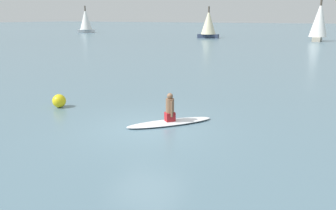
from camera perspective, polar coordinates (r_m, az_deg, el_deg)
The scene contains 7 objects.
ground_plane at distance 11.67m, azimuth -3.75°, elevation -3.96°, with size 400.00×400.00×0.00m, color slate.
surfboard at distance 12.07m, azimuth 0.33°, elevation -2.99°, with size 3.23×0.70×0.12m, color white.
person_paddler at distance 11.92m, azimuth 0.34°, elevation -0.59°, with size 0.44×0.43×1.03m.
sailboat_distant at distance 61.68m, azimuth 6.93°, elevation 13.69°, with size 2.96×3.88×5.50m.
sailboat_far_right at distance 58.20m, azimuth 24.42°, elevation 12.97°, with size 3.87×2.75×6.70m.
sailboat_near_left at distance 84.38m, azimuth -13.89°, elevation 13.89°, with size 3.95×3.95×6.21m.
buoy_marker at distance 14.96m, azimuth -18.10°, elevation 0.68°, with size 0.57×0.57×0.57m, color yellow.
Camera 1 is at (-9.44, -5.75, 3.76)m, focal length 35.68 mm.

